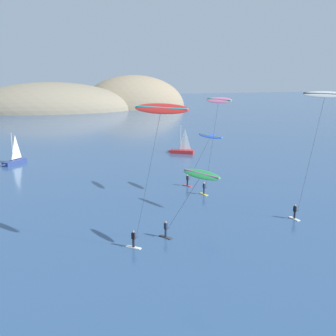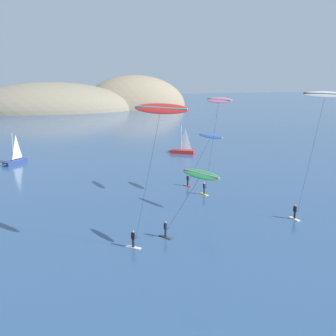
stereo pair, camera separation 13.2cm
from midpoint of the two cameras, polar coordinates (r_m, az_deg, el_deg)
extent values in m
ellipsoid|color=#7A705B|center=(187.93, -15.54, 7.45)|extent=(70.88, 36.82, 24.30)
ellipsoid|color=#84755B|center=(199.85, -4.50, 8.16)|extent=(48.77, 30.25, 29.97)
cube|color=navy|center=(80.19, -19.95, 0.76)|extent=(4.14, 4.59, 0.70)
cone|color=navy|center=(78.50, -21.13, 0.42)|extent=(1.89, 2.09, 0.67)
cylinder|color=#B2B2B7|center=(79.47, -20.25, 2.73)|extent=(0.12, 0.12, 5.00)
pyramid|color=white|center=(80.14, -19.80, 2.72)|extent=(1.21, 1.44, 4.25)
cylinder|color=#A5A5AD|center=(80.50, -19.69, 1.26)|extent=(1.21, 1.44, 0.08)
cube|color=#B22323|center=(85.28, 2.03, 2.21)|extent=(4.80, 3.76, 0.70)
cone|color=#B22323|center=(85.88, 0.47, 2.29)|extent=(2.18, 1.72, 0.67)
cylinder|color=#B2B2B7|center=(84.87, 1.84, 4.11)|extent=(0.12, 0.12, 5.00)
pyramid|color=white|center=(84.69, 2.44, 3.97)|extent=(1.56, 1.03, 4.25)
cylinder|color=#A5A5AD|center=(85.03, 2.42, 2.59)|extent=(1.56, 1.03, 0.08)
cube|color=yellow|center=(56.82, 4.98, -3.57)|extent=(0.72, 1.55, 0.08)
cylinder|color=#192338|center=(56.70, 4.99, -3.14)|extent=(0.22, 0.22, 0.80)
cube|color=#192338|center=(56.51, 5.00, -2.46)|extent=(0.28, 0.38, 0.60)
sphere|color=tan|center=(56.40, 5.01, -2.05)|extent=(0.22, 0.22, 0.22)
cylinder|color=black|center=(56.27, 5.21, -2.66)|extent=(0.54, 0.18, 0.04)
ellipsoid|color=pink|center=(52.48, 6.99, 9.12)|extent=(2.59, 5.05, 0.78)
cylinder|color=#14895B|center=(52.48, 6.99, 9.17)|extent=(1.30, 4.50, 0.16)
cylinder|color=#333338|center=(54.09, 6.06, 2.97)|extent=(0.61, 2.29, 11.56)
cube|color=silver|center=(40.16, -4.63, -10.67)|extent=(1.38, 1.30, 0.08)
cylinder|color=black|center=(39.98, -4.64, -10.09)|extent=(0.22, 0.22, 0.80)
cube|color=black|center=(39.72, -4.66, -9.16)|extent=(0.36, 0.39, 0.60)
sphere|color=#9E7051|center=(39.56, -4.67, -8.59)|extent=(0.22, 0.22, 0.22)
cylinder|color=black|center=(39.55, -4.26, -9.44)|extent=(0.46, 0.36, 0.04)
ellipsoid|color=red|center=(34.87, -0.87, 8.06)|extent=(4.31, 5.17, 0.93)
cylinder|color=#23D6DB|center=(34.86, -0.87, 8.14)|extent=(3.33, 4.34, 0.16)
cylinder|color=#333338|center=(36.77, -2.67, -1.32)|extent=(1.81, 2.39, 11.97)
cube|color=red|center=(60.90, 2.75, -2.41)|extent=(1.12, 1.49, 0.08)
cylinder|color=black|center=(60.78, 2.75, -2.01)|extent=(0.22, 0.22, 0.80)
cube|color=black|center=(60.61, 2.76, -1.37)|extent=(0.29, 0.38, 0.60)
sphere|color=tan|center=(60.51, 2.76, -0.99)|extent=(0.22, 0.22, 0.22)
cylinder|color=black|center=(60.36, 2.95, -1.55)|extent=(0.54, 0.19, 0.04)
ellipsoid|color=blue|center=(55.35, 5.88, 4.32)|extent=(2.53, 5.02, 0.52)
cylinder|color=gold|center=(55.35, 5.88, 4.38)|extent=(1.47, 4.49, 0.16)
cylinder|color=#333338|center=(57.77, 4.35, 1.21)|extent=(1.36, 4.52, 6.76)
cube|color=silver|center=(49.43, 16.82, -6.61)|extent=(0.62, 1.54, 0.08)
cylinder|color=black|center=(49.29, 16.85, -6.13)|extent=(0.22, 0.22, 0.80)
cube|color=black|center=(49.08, 16.91, -5.35)|extent=(0.32, 0.39, 0.60)
sphere|color=#9E7051|center=(48.95, 16.94, -4.89)|extent=(0.22, 0.22, 0.22)
cylinder|color=black|center=(48.94, 17.24, -5.58)|extent=(0.52, 0.26, 0.04)
ellipsoid|color=white|center=(45.54, 20.61, 9.29)|extent=(3.06, 5.15, 0.77)
cylinder|color=black|center=(45.54, 20.62, 9.36)|extent=(2.10, 4.54, 0.16)
cylinder|color=#333338|center=(46.83, 18.85, 1.53)|extent=(0.90, 2.02, 12.70)
cube|color=#2D2D33|center=(42.35, -0.25, -9.34)|extent=(1.12, 1.49, 0.08)
cylinder|color=#192338|center=(42.19, -0.25, -8.79)|extent=(0.22, 0.22, 0.80)
cube|color=#192338|center=(41.94, -0.25, -7.90)|extent=(0.32, 0.39, 0.60)
sphere|color=#9E7051|center=(41.79, -0.25, -7.36)|extent=(0.22, 0.22, 0.22)
cylinder|color=black|center=(41.73, 0.06, -8.18)|extent=(0.52, 0.26, 0.04)
ellipsoid|color=green|center=(36.66, 4.60, -0.87)|extent=(2.78, 4.54, 0.68)
cylinder|color=#D660B7|center=(36.65, 4.60, -0.79)|extent=(1.85, 3.97, 0.16)
cylinder|color=#333338|center=(39.10, 2.19, -4.83)|extent=(1.83, 4.16, 6.22)
camera|label=1|loc=(0.07, -89.92, 0.02)|focal=45.00mm
camera|label=2|loc=(0.07, 90.08, -0.02)|focal=45.00mm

